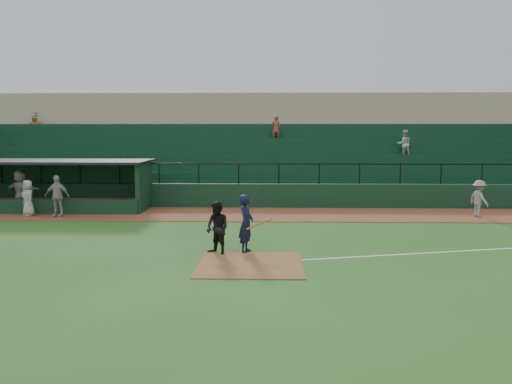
{
  "coord_description": "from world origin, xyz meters",
  "views": [
    {
      "loc": [
        0.55,
        -15.52,
        3.82
      ],
      "look_at": [
        0.0,
        5.0,
        1.4
      ],
      "focal_mm": 36.39,
      "sensor_mm": 36.0,
      "label": 1
    }
  ],
  "objects": [
    {
      "name": "dugout_player_c",
      "position": [
        -11.27,
        8.59,
        1.02
      ],
      "size": [
        1.92,
        1.15,
        1.97
      ],
      "primitive_type": "imported",
      "rotation": [
        0.0,
        0.0,
        2.81
      ],
      "color": "#AAA59F",
      "rests_on": "warning_track"
    },
    {
      "name": "dugout_player_b",
      "position": [
        -10.29,
        7.22,
        0.84
      ],
      "size": [
        0.92,
        0.92,
        1.61
      ],
      "primitive_type": "imported",
      "rotation": [
        0.0,
        0.0,
        -0.81
      ],
      "color": "#ADA7A2",
      "rests_on": "warning_track"
    },
    {
      "name": "foul_line",
      "position": [
        8.0,
        1.2,
        0.01
      ],
      "size": [
        17.49,
        4.44,
        0.01
      ],
      "primitive_type": "cube",
      "rotation": [
        0.0,
        0.0,
        0.24
      ],
      "color": "white",
      "rests_on": "ground"
    },
    {
      "name": "warning_track",
      "position": [
        0.0,
        8.0,
        0.01
      ],
      "size": [
        40.0,
        4.0,
        0.03
      ],
      "primitive_type": "cube",
      "color": "brown",
      "rests_on": "ground"
    },
    {
      "name": "batter_at_plate",
      "position": [
        -0.19,
        0.53,
        0.92
      ],
      "size": [
        1.08,
        0.75,
        1.84
      ],
      "color": "black",
      "rests_on": "ground"
    },
    {
      "name": "stadium_structure",
      "position": [
        -0.0,
        16.46,
        2.3
      ],
      "size": [
        38.0,
        13.08,
        6.4
      ],
      "color": "black",
      "rests_on": "ground"
    },
    {
      "name": "ground",
      "position": [
        0.0,
        0.0,
        0.0
      ],
      "size": [
        90.0,
        90.0,
        0.0
      ],
      "primitive_type": "plane",
      "color": "#27571C",
      "rests_on": "ground"
    },
    {
      "name": "runner",
      "position": [
        9.82,
        7.48,
        0.85
      ],
      "size": [
        0.91,
        1.19,
        1.63
      ],
      "primitive_type": "imported",
      "rotation": [
        0.0,
        0.0,
        1.89
      ],
      "color": "gray",
      "rests_on": "warning_track"
    },
    {
      "name": "dugout",
      "position": [
        -9.75,
        9.56,
        1.33
      ],
      "size": [
        8.9,
        3.2,
        2.42
      ],
      "color": "black",
      "rests_on": "ground"
    },
    {
      "name": "dugout_player_a",
      "position": [
        -8.88,
        7.01,
        0.95
      ],
      "size": [
        1.09,
        0.48,
        1.85
      ],
      "primitive_type": "imported",
      "rotation": [
        0.0,
        0.0,
        -0.03
      ],
      "color": "#A69F9B",
      "rests_on": "warning_track"
    },
    {
      "name": "home_plate_dirt",
      "position": [
        0.0,
        -1.0,
        0.01
      ],
      "size": [
        3.0,
        3.0,
        0.03
      ],
      "primitive_type": "cube",
      "color": "brown",
      "rests_on": "ground"
    },
    {
      "name": "umpire",
      "position": [
        -1.07,
        0.24,
        0.83
      ],
      "size": [
        1.02,
        1.0,
        1.66
      ],
      "primitive_type": "imported",
      "rotation": [
        0.0,
        0.0,
        -0.71
      ],
      "color": "black",
      "rests_on": "ground"
    }
  ]
}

